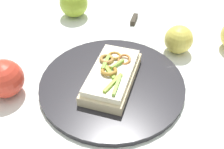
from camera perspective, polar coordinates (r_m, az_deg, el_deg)
The scene contains 7 objects.
ground_plane at distance 0.58m, azimuth 0.00°, elevation -2.36°, with size 2.00×2.00×0.00m, color white.
plate at distance 0.57m, azimuth 0.00°, elevation -1.93°, with size 0.31×0.31×0.01m, color #262429.
sandwich at distance 0.56m, azimuth 0.00°, elevation -0.11°, with size 0.14×0.19×0.05m.
apple_0 at distance 0.58m, azimuth -22.28°, elevation -0.83°, with size 0.08×0.08×0.08m, color red.
apple_2 at distance 0.67m, azimuth 14.19°, elevation 7.36°, with size 0.07×0.07×0.07m, color #D2C14D.
apple_3 at distance 0.81m, azimuth -8.28°, elevation 15.04°, with size 0.08×0.08×0.08m, color #8CA82C.
knife at distance 0.80m, azimuth 4.98°, elevation 12.17°, with size 0.05×0.11×0.01m.
Camera 1 is at (0.02, 0.41, 0.41)m, focal length 42.35 mm.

